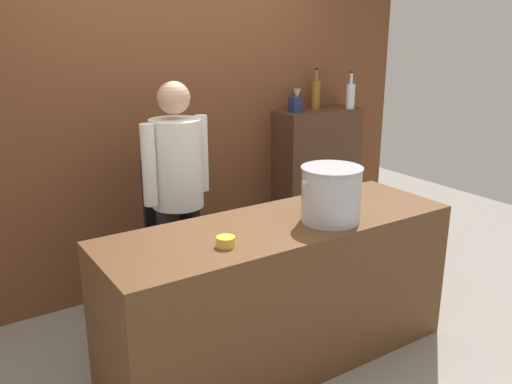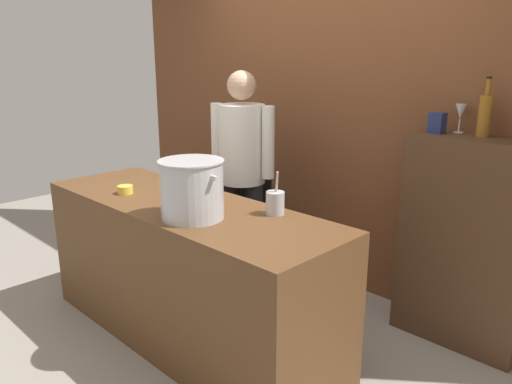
{
  "view_description": "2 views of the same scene",
  "coord_description": "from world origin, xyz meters",
  "px_view_note": "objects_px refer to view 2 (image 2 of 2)",
  "views": [
    {
      "loc": [
        -1.73,
        -2.37,
        1.99
      ],
      "look_at": [
        0.0,
        0.27,
        1.01
      ],
      "focal_mm": 37.95,
      "sensor_mm": 36.0,
      "label": 1
    },
    {
      "loc": [
        2.3,
        -1.72,
        1.76
      ],
      "look_at": [
        0.3,
        0.32,
        0.97
      ],
      "focal_mm": 34.53,
      "sensor_mm": 36.0,
      "label": 2
    }
  ],
  "objects_px": {
    "stockpot_large": "(192,189)",
    "spice_tin_navy": "(437,123)",
    "wine_bottle_amber": "(485,115)",
    "wine_glass_tall": "(461,113)",
    "butter_jar": "(125,190)",
    "utensil_crock": "(275,203)",
    "chef": "(242,166)"
  },
  "relations": [
    {
      "from": "wine_bottle_amber",
      "to": "wine_glass_tall",
      "type": "relative_size",
      "value": 1.95
    },
    {
      "from": "utensil_crock",
      "to": "wine_bottle_amber",
      "type": "height_order",
      "value": "wine_bottle_amber"
    },
    {
      "from": "butter_jar",
      "to": "spice_tin_navy",
      "type": "bearing_deg",
      "value": 42.46
    },
    {
      "from": "wine_bottle_amber",
      "to": "butter_jar",
      "type": "bearing_deg",
      "value": -141.18
    },
    {
      "from": "stockpot_large",
      "to": "utensil_crock",
      "type": "bearing_deg",
      "value": 52.44
    },
    {
      "from": "chef",
      "to": "wine_bottle_amber",
      "type": "xyz_separation_m",
      "value": [
        1.54,
        0.46,
        0.47
      ]
    },
    {
      "from": "chef",
      "to": "butter_jar",
      "type": "relative_size",
      "value": 16.75
    },
    {
      "from": "butter_jar",
      "to": "stockpot_large",
      "type": "bearing_deg",
      "value": -0.36
    },
    {
      "from": "wine_bottle_amber",
      "to": "wine_glass_tall",
      "type": "bearing_deg",
      "value": 162.2
    },
    {
      "from": "utensil_crock",
      "to": "spice_tin_navy",
      "type": "xyz_separation_m",
      "value": [
        0.46,
        0.96,
        0.4
      ]
    },
    {
      "from": "utensil_crock",
      "to": "wine_bottle_amber",
      "type": "relative_size",
      "value": 0.73
    },
    {
      "from": "wine_glass_tall",
      "to": "spice_tin_navy",
      "type": "bearing_deg",
      "value": -133.51
    },
    {
      "from": "stockpot_large",
      "to": "wine_bottle_amber",
      "type": "height_order",
      "value": "wine_bottle_amber"
    },
    {
      "from": "stockpot_large",
      "to": "spice_tin_navy",
      "type": "height_order",
      "value": "spice_tin_navy"
    },
    {
      "from": "spice_tin_navy",
      "to": "butter_jar",
      "type": "bearing_deg",
      "value": -137.54
    },
    {
      "from": "wine_glass_tall",
      "to": "stockpot_large",
      "type": "bearing_deg",
      "value": -120.35
    },
    {
      "from": "chef",
      "to": "spice_tin_navy",
      "type": "height_order",
      "value": "chef"
    },
    {
      "from": "butter_jar",
      "to": "wine_glass_tall",
      "type": "relative_size",
      "value": 0.57
    },
    {
      "from": "wine_bottle_amber",
      "to": "spice_tin_navy",
      "type": "height_order",
      "value": "wine_bottle_amber"
    },
    {
      "from": "wine_bottle_amber",
      "to": "spice_tin_navy",
      "type": "bearing_deg",
      "value": -169.45
    },
    {
      "from": "stockpot_large",
      "to": "spice_tin_navy",
      "type": "bearing_deg",
      "value": 60.83
    },
    {
      "from": "utensil_crock",
      "to": "wine_bottle_amber",
      "type": "xyz_separation_m",
      "value": [
        0.71,
        1.0,
        0.46
      ]
    },
    {
      "from": "chef",
      "to": "butter_jar",
      "type": "bearing_deg",
      "value": 65.71
    },
    {
      "from": "chef",
      "to": "stockpot_large",
      "type": "bearing_deg",
      "value": 106.51
    },
    {
      "from": "wine_bottle_amber",
      "to": "stockpot_large",
      "type": "bearing_deg",
      "value": -125.99
    },
    {
      "from": "utensil_crock",
      "to": "spice_tin_navy",
      "type": "height_order",
      "value": "spice_tin_navy"
    },
    {
      "from": "utensil_crock",
      "to": "butter_jar",
      "type": "distance_m",
      "value": 1.04
    },
    {
      "from": "butter_jar",
      "to": "wine_glass_tall",
      "type": "height_order",
      "value": "wine_glass_tall"
    },
    {
      "from": "butter_jar",
      "to": "chef",
      "type": "bearing_deg",
      "value": 80.17
    },
    {
      "from": "utensil_crock",
      "to": "butter_jar",
      "type": "height_order",
      "value": "utensil_crock"
    },
    {
      "from": "chef",
      "to": "utensil_crock",
      "type": "bearing_deg",
      "value": 132.13
    },
    {
      "from": "stockpot_large",
      "to": "utensil_crock",
      "type": "relative_size",
      "value": 1.66
    }
  ]
}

